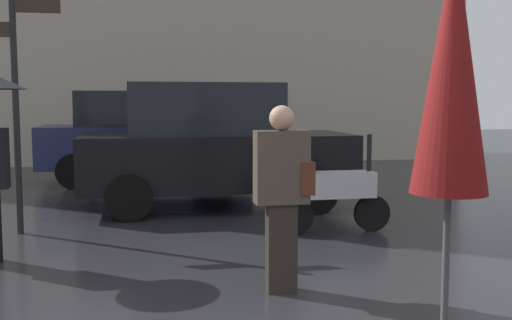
# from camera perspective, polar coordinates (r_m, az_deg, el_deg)

# --- Properties ---
(folded_patio_umbrella_far) EXTENTS (0.49, 0.49, 2.41)m
(folded_patio_umbrella_far) POSITION_cam_1_polar(r_m,az_deg,el_deg) (2.97, 18.13, 6.07)
(folded_patio_umbrella_far) COLOR black
(folded_patio_umbrella_far) RESTS_ON ground
(pedestrian_with_bag) EXTENTS (0.50, 0.24, 1.61)m
(pedestrian_with_bag) POSITION_cam_1_polar(r_m,az_deg,el_deg) (5.11, 2.61, -2.59)
(pedestrian_with_bag) COLOR #2A241E
(pedestrian_with_bag) RESTS_ON ground
(parked_scooter) EXTENTS (1.47, 0.32, 1.23)m
(parked_scooter) POSITION_cam_1_polar(r_m,az_deg,el_deg) (7.51, 7.12, -2.75)
(parked_scooter) COLOR black
(parked_scooter) RESTS_ON ground
(parked_car_left) EXTENTS (4.11, 2.03, 1.92)m
(parked_car_left) POSITION_cam_1_polar(r_m,az_deg,el_deg) (9.31, -4.17, 1.42)
(parked_car_left) COLOR black
(parked_car_left) RESTS_ON ground
(parked_car_right) EXTENTS (4.17, 1.88, 1.86)m
(parked_car_right) POSITION_cam_1_polar(r_m,az_deg,el_deg) (12.50, -10.75, 2.30)
(parked_car_right) COLOR #1E234C
(parked_car_right) RESTS_ON ground
(street_signpost) EXTENTS (1.08, 0.08, 3.06)m
(street_signpost) POSITION_cam_1_polar(r_m,az_deg,el_deg) (7.91, -21.98, 6.72)
(street_signpost) COLOR black
(street_signpost) RESTS_ON ground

